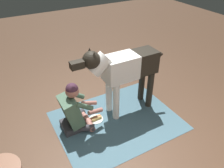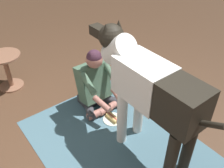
{
  "view_description": "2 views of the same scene",
  "coord_description": "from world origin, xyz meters",
  "px_view_note": "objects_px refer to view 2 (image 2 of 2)",
  "views": [
    {
      "loc": [
        1.28,
        2.58,
        2.69
      ],
      "look_at": [
        -0.12,
        0.07,
        0.8
      ],
      "focal_mm": 36.22,
      "sensor_mm": 36.0,
      "label": 1
    },
    {
      "loc": [
        -1.74,
        1.28,
        2.27
      ],
      "look_at": [
        -0.1,
        -0.01,
        0.74
      ],
      "focal_mm": 39.34,
      "sensor_mm": 36.0,
      "label": 2
    }
  ],
  "objects_px": {
    "large_dog": "(148,86)",
    "round_side_table": "(7,68)",
    "hot_dog_on_plate": "(113,118)",
    "person_sitting_on_floor": "(95,84)"
  },
  "relations": [
    {
      "from": "person_sitting_on_floor",
      "to": "hot_dog_on_plate",
      "type": "height_order",
      "value": "person_sitting_on_floor"
    },
    {
      "from": "hot_dog_on_plate",
      "to": "round_side_table",
      "type": "xyz_separation_m",
      "value": [
        1.54,
        0.77,
        0.31
      ]
    },
    {
      "from": "person_sitting_on_floor",
      "to": "large_dog",
      "type": "xyz_separation_m",
      "value": [
        -0.92,
        0.0,
        0.51
      ]
    },
    {
      "from": "large_dog",
      "to": "round_side_table",
      "type": "height_order",
      "value": "large_dog"
    },
    {
      "from": "round_side_table",
      "to": "hot_dog_on_plate",
      "type": "bearing_deg",
      "value": -153.27
    },
    {
      "from": "person_sitting_on_floor",
      "to": "hot_dog_on_plate",
      "type": "relative_size",
      "value": 3.42
    },
    {
      "from": "large_dog",
      "to": "person_sitting_on_floor",
      "type": "bearing_deg",
      "value": -0.16
    },
    {
      "from": "person_sitting_on_floor",
      "to": "round_side_table",
      "type": "relative_size",
      "value": 1.58
    },
    {
      "from": "large_dog",
      "to": "hot_dog_on_plate",
      "type": "xyz_separation_m",
      "value": [
        0.54,
        -0.0,
        -0.84
      ]
    },
    {
      "from": "large_dog",
      "to": "round_side_table",
      "type": "relative_size",
      "value": 3.1
    }
  ]
}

